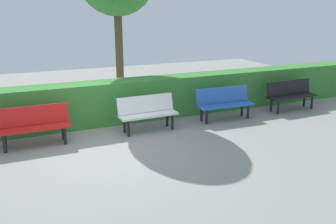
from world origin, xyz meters
The scene contains 6 objects.
ground_plane centered at (0.00, 0.00, 0.00)m, with size 21.40×21.40×0.00m, color gray.
bench_black centered at (-5.72, -0.91, 0.48)m, with size 1.60×0.49×0.86m.
bench_blue centered at (-3.40, -0.90, 0.48)m, with size 1.58×0.50×0.86m.
bench_white centered at (-1.18, -0.86, 0.48)m, with size 1.45×0.50×0.86m.
bench_red centered at (1.43, -0.94, 0.48)m, with size 1.52×0.46×0.86m.
hedge_row centered at (-1.07, -1.86, 0.55)m, with size 17.40×0.71×1.10m, color #387F33.
Camera 1 is at (1.67, 6.93, 2.92)m, focal length 37.78 mm.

